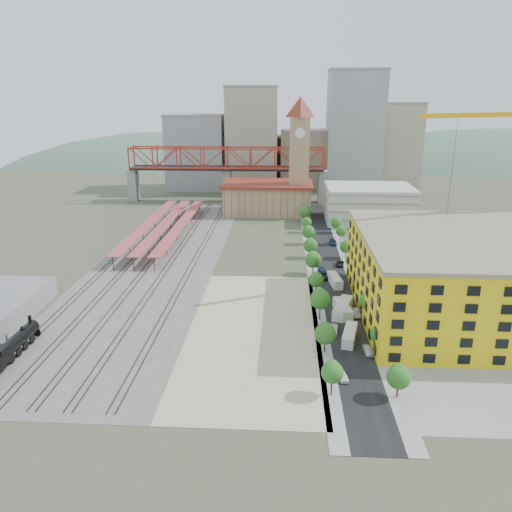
# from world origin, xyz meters

# --- Properties ---
(ground) EXTENTS (400.00, 400.00, 0.00)m
(ground) POSITION_xyz_m (0.00, 0.00, 0.00)
(ground) COLOR #474C38
(ground) RESTS_ON ground
(ballast_strip) EXTENTS (36.00, 165.00, 0.06)m
(ballast_strip) POSITION_xyz_m (-36.00, 17.50, 0.03)
(ballast_strip) COLOR #605E59
(ballast_strip) RESTS_ON ground
(dirt_lot) EXTENTS (28.00, 67.00, 0.06)m
(dirt_lot) POSITION_xyz_m (-4.00, -31.50, 0.03)
(dirt_lot) COLOR tan
(dirt_lot) RESTS_ON ground
(street_asphalt) EXTENTS (12.00, 170.00, 0.06)m
(street_asphalt) POSITION_xyz_m (16.00, 15.00, 0.03)
(street_asphalt) COLOR black
(street_asphalt) RESTS_ON ground
(sidewalk_west) EXTENTS (3.00, 170.00, 0.04)m
(sidewalk_west) POSITION_xyz_m (10.50, 15.00, 0.02)
(sidewalk_west) COLOR gray
(sidewalk_west) RESTS_ON ground
(sidewalk_east) EXTENTS (3.00, 170.00, 0.04)m
(sidewalk_east) POSITION_xyz_m (21.50, 15.00, 0.02)
(sidewalk_east) COLOR gray
(sidewalk_east) RESTS_ON ground
(construction_pad) EXTENTS (50.00, 90.00, 0.06)m
(construction_pad) POSITION_xyz_m (45.00, -20.00, 0.03)
(construction_pad) COLOR gray
(construction_pad) RESTS_ON ground
(rail_tracks) EXTENTS (26.56, 160.00, 0.18)m
(rail_tracks) POSITION_xyz_m (-37.80, 17.50, 0.15)
(rail_tracks) COLOR #382B23
(rail_tracks) RESTS_ON ground
(platform_canopies) EXTENTS (16.00, 80.00, 4.12)m
(platform_canopies) POSITION_xyz_m (-41.00, 45.00, 3.99)
(platform_canopies) COLOR #B8464B
(platform_canopies) RESTS_ON ground
(station_hall) EXTENTS (38.00, 24.00, 13.10)m
(station_hall) POSITION_xyz_m (-5.00, 82.00, 6.67)
(station_hall) COLOR tan
(station_hall) RESTS_ON ground
(clock_tower) EXTENTS (12.00, 12.00, 52.00)m
(clock_tower) POSITION_xyz_m (8.00, 79.99, 28.70)
(clock_tower) COLOR tan
(clock_tower) RESTS_ON ground
(parking_garage) EXTENTS (34.00, 26.00, 14.00)m
(parking_garage) POSITION_xyz_m (36.00, 70.00, 7.00)
(parking_garage) COLOR silver
(parking_garage) RESTS_ON ground
(truss_bridge) EXTENTS (94.00, 9.60, 25.60)m
(truss_bridge) POSITION_xyz_m (-25.00, 105.00, 18.86)
(truss_bridge) COLOR gray
(truss_bridge) RESTS_ON ground
(construction_building) EXTENTS (44.60, 50.60, 18.80)m
(construction_building) POSITION_xyz_m (42.00, -20.00, 9.41)
(construction_building) COLOR #FAB015
(construction_building) RESTS_ON ground
(street_trees) EXTENTS (15.40, 124.40, 8.00)m
(street_trees) POSITION_xyz_m (16.00, 5.00, 0.00)
(street_trees) COLOR #25641E
(street_trees) RESTS_ON ground
(skyline) EXTENTS (133.00, 46.00, 60.00)m
(skyline) POSITION_xyz_m (7.47, 142.31, 22.81)
(skyline) COLOR #9EA0A3
(skyline) RESTS_ON ground
(distant_hills) EXTENTS (647.00, 264.00, 227.00)m
(distant_hills) POSITION_xyz_m (45.28, 260.00, -79.54)
(distant_hills) COLOR #4C6B59
(distant_hills) RESTS_ON ground
(locomotive) EXTENTS (2.93, 22.62, 5.65)m
(locomotive) POSITION_xyz_m (-50.00, -46.35, 2.11)
(locomotive) COLOR black
(locomotive) RESTS_ON ground
(site_trailer_a) EXTENTS (4.29, 9.21, 2.44)m
(site_trailer_a) POSITION_xyz_m (16.00, -34.87, 1.22)
(site_trailer_a) COLOR silver
(site_trailer_a) RESTS_ON ground
(site_trailer_b) EXTENTS (3.88, 9.63, 2.56)m
(site_trailer_b) POSITION_xyz_m (16.00, -21.84, 1.28)
(site_trailer_b) COLOR silver
(site_trailer_b) RESTS_ON ground
(site_trailer_c) EXTENTS (5.84, 10.61, 2.81)m
(site_trailer_c) POSITION_xyz_m (16.00, -21.63, 1.41)
(site_trailer_c) COLOR silver
(site_trailer_c) RESTS_ON ground
(site_trailer_d) EXTENTS (3.57, 9.08, 2.42)m
(site_trailer_d) POSITION_xyz_m (16.00, -2.86, 1.21)
(site_trailer_d) COLOR silver
(site_trailer_d) RESTS_ON ground
(car_0) EXTENTS (2.11, 4.03, 1.31)m
(car_0) POSITION_xyz_m (13.00, -49.89, 0.65)
(car_0) COLOR white
(car_0) RESTS_ON ground
(car_1) EXTENTS (2.22, 4.87, 1.55)m
(car_1) POSITION_xyz_m (13.00, -31.61, 0.77)
(car_1) COLOR #ACADB1
(car_1) RESTS_ON ground
(car_2) EXTENTS (2.68, 5.70, 1.58)m
(car_2) POSITION_xyz_m (13.00, 1.91, 0.79)
(car_2) COLOR black
(car_2) RESTS_ON ground
(car_3) EXTENTS (2.34, 5.40, 1.55)m
(car_3) POSITION_xyz_m (13.00, 4.72, 0.77)
(car_3) COLOR navy
(car_3) RESTS_ON ground
(car_4) EXTENTS (1.98, 4.08, 1.34)m
(car_4) POSITION_xyz_m (19.00, -40.21, 0.67)
(car_4) COLOR white
(car_4) RESTS_ON ground
(car_5) EXTENTS (1.66, 4.54, 1.49)m
(car_5) POSITION_xyz_m (19.00, -22.54, 0.74)
(car_5) COLOR #9B9BA0
(car_5) RESTS_ON ground
(car_6) EXTENTS (2.93, 5.02, 1.31)m
(car_6) POSITION_xyz_m (19.00, 12.72, 0.66)
(car_6) COLOR black
(car_6) RESTS_ON ground
(car_7) EXTENTS (2.24, 5.45, 1.58)m
(car_7) POSITION_xyz_m (19.00, 35.19, 0.79)
(car_7) COLOR navy
(car_7) RESTS_ON ground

